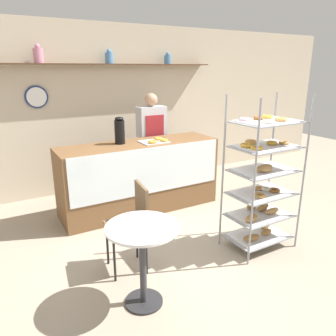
{
  "coord_description": "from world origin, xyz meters",
  "views": [
    {
      "loc": [
        -1.88,
        -2.84,
        2.0
      ],
      "look_at": [
        0.0,
        0.44,
        0.85
      ],
      "focal_mm": 35.0,
      "sensor_mm": 36.0,
      "label": 1
    }
  ],
  "objects": [
    {
      "name": "back_wall",
      "position": [
        -0.0,
        2.48,
        1.36
      ],
      "size": [
        10.0,
        0.3,
        2.7
      ],
      "color": "beige",
      "rests_on": "ground_plane"
    },
    {
      "name": "cafe_chair",
      "position": [
        -0.69,
        -0.07,
        0.56
      ],
      "size": [
        0.43,
        0.43,
        0.9
      ],
      "rotation": [
        0.0,
        0.0,
        4.58
      ],
      "color": "black",
      "rests_on": "ground_plane"
    },
    {
      "name": "display_counter",
      "position": [
        0.0,
        1.26,
        0.5
      ],
      "size": [
        2.28,
        0.67,
        1.0
      ],
      "color": "brown",
      "rests_on": "ground_plane"
    },
    {
      "name": "person_worker",
      "position": [
        0.47,
        1.78,
        0.89
      ],
      "size": [
        0.45,
        0.23,
        1.63
      ],
      "color": "#282833",
      "rests_on": "ground_plane"
    },
    {
      "name": "cafe_table",
      "position": [
        -0.85,
        -0.61,
        0.56
      ],
      "size": [
        0.62,
        0.62,
        0.75
      ],
      "color": "#262628",
      "rests_on": "ground_plane"
    },
    {
      "name": "ground_plane",
      "position": [
        0.0,
        0.0,
        0.0
      ],
      "size": [
        14.0,
        14.0,
        0.0
      ],
      "primitive_type": "plane",
      "color": "gray"
    },
    {
      "name": "coffee_carafe",
      "position": [
        -0.25,
        1.35,
        1.18
      ],
      "size": [
        0.14,
        0.14,
        0.38
      ],
      "color": "black",
      "rests_on": "display_counter"
    },
    {
      "name": "pastry_rack",
      "position": [
        0.73,
        -0.39,
        0.79
      ],
      "size": [
        0.76,
        0.51,
        1.75
      ],
      "color": "gray",
      "rests_on": "ground_plane"
    },
    {
      "name": "donut_tray_counter",
      "position": [
        0.23,
        1.19,
        1.01
      ],
      "size": [
        0.38,
        0.32,
        0.05
      ],
      "color": "silver",
      "rests_on": "display_counter"
    }
  ]
}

